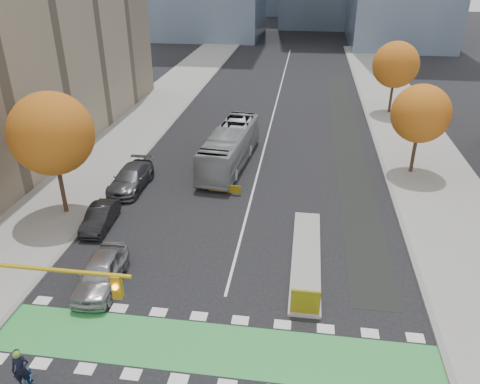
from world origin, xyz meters
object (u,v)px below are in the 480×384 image
(parked_car_a, at_px, (101,272))
(bus, at_px, (230,147))
(tree_east_near, at_px, (421,114))
(tree_east_far, at_px, (396,65))
(cyclist, at_px, (24,381))
(tree_west, at_px, (52,134))
(parked_car_c, at_px, (131,178))
(parked_car_b, at_px, (100,217))
(hazard_board, at_px, (305,302))

(parked_car_a, bearing_deg, bus, 72.00)
(tree_east_near, distance_m, bus, 14.85)
(tree_east_far, distance_m, bus, 22.46)
(tree_east_near, xyz_separation_m, cyclist, (-18.65, -23.96, -4.09))
(tree_east_far, xyz_separation_m, cyclist, (-19.15, -39.96, -4.47))
(tree_west, bearing_deg, cyclist, -69.01)
(parked_car_a, distance_m, parked_car_c, 11.59)
(tree_west, relative_size, bus, 0.74)
(parked_car_b, bearing_deg, cyclist, -82.89)
(parked_car_a, bearing_deg, tree_west, 123.76)
(cyclist, bearing_deg, tree_east_near, 29.66)
(tree_east_far, bearing_deg, parked_car_a, -119.93)
(tree_west, distance_m, parked_car_a, 10.11)
(hazard_board, xyz_separation_m, tree_west, (-16.00, 7.80, 4.82))
(tree_east_near, height_order, parked_car_c, tree_east_near)
(hazard_board, relative_size, parked_car_c, 0.26)
(tree_east_near, height_order, tree_east_far, tree_east_far)
(bus, relative_size, parked_car_b, 2.75)
(cyclist, distance_m, parked_car_a, 6.96)
(hazard_board, distance_m, tree_east_near, 19.93)
(tree_west, bearing_deg, parked_car_c, 55.24)
(tree_west, relative_size, cyclist, 3.54)
(hazard_board, xyz_separation_m, cyclist, (-10.65, -6.16, -0.02))
(tree_east_far, distance_m, parked_car_b, 35.05)
(tree_west, relative_size, parked_car_b, 2.02)
(tree_east_far, height_order, parked_car_c, tree_east_far)
(tree_east_near, relative_size, cyclist, 3.05)
(tree_east_near, bearing_deg, parked_car_b, -151.70)
(tree_west, relative_size, tree_east_near, 1.16)
(parked_car_a, bearing_deg, parked_car_b, 109.31)
(cyclist, height_order, bus, bus)
(tree_east_far, bearing_deg, cyclist, -115.60)
(parked_car_a, xyz_separation_m, parked_car_b, (-2.50, 5.69, -0.15))
(tree_east_far, bearing_deg, tree_west, -133.30)
(hazard_board, relative_size, tree_east_far, 0.18)
(parked_car_a, bearing_deg, hazard_board, -8.76)
(tree_east_near, height_order, bus, tree_east_near)
(bus, height_order, parked_car_c, bus)
(tree_east_near, xyz_separation_m, parked_car_a, (-18.50, -17.00, -4.04))
(hazard_board, height_order, parked_car_c, parked_car_c)
(parked_car_b, height_order, parked_car_c, parked_car_c)
(cyclist, xyz_separation_m, parked_car_a, (0.15, 6.96, 0.04))
(parked_car_b, relative_size, parked_car_c, 0.75)
(bus, bearing_deg, parked_car_b, -115.59)
(bus, bearing_deg, hazard_board, -64.50)
(hazard_board, distance_m, tree_east_far, 35.13)
(tree_east_far, bearing_deg, parked_car_c, -134.76)
(cyclist, distance_m, parked_car_c, 18.43)
(tree_east_near, height_order, cyclist, tree_east_near)
(cyclist, distance_m, parked_car_b, 12.87)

